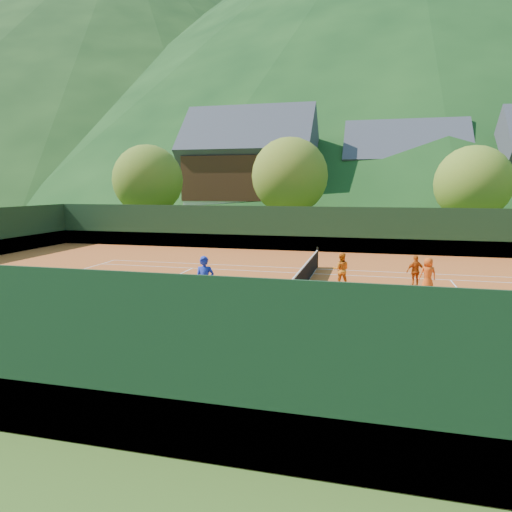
% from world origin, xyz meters
% --- Properties ---
extents(ground, '(400.00, 400.00, 0.00)m').
position_xyz_m(ground, '(0.00, 0.00, 0.00)').
color(ground, '#325119').
rests_on(ground, ground).
extents(clay_court, '(40.00, 24.00, 0.02)m').
position_xyz_m(clay_court, '(0.00, 0.00, 0.01)').
color(clay_court, '#B5501D').
rests_on(clay_court, ground).
extents(mountain_far, '(280.00, 280.00, 110.00)m').
position_xyz_m(mountain_far, '(10.00, 160.00, 55.00)').
color(mountain_far, black).
rests_on(mountain_far, ground).
extents(mountain_far_left, '(260.00, 260.00, 100.00)m').
position_xyz_m(mountain_far_left, '(-90.00, 150.00, 50.00)').
color(mountain_far_left, '#163312').
rests_on(mountain_far_left, ground).
extents(coach, '(0.76, 0.58, 1.87)m').
position_xyz_m(coach, '(-2.95, -3.27, 0.95)').
color(coach, '#192CA6').
rests_on(coach, clay_court).
extents(student_a, '(0.76, 0.61, 1.48)m').
position_xyz_m(student_a, '(1.53, 1.49, 0.76)').
color(student_a, orange).
rests_on(student_a, clay_court).
extents(student_b, '(0.88, 0.63, 1.39)m').
position_xyz_m(student_b, '(4.65, 2.13, 0.72)').
color(student_b, '#CD5A12').
rests_on(student_b, clay_court).
extents(student_c, '(0.78, 0.61, 1.41)m').
position_xyz_m(student_c, '(5.07, 1.45, 0.72)').
color(student_c, '#E75414').
rests_on(student_c, clay_court).
extents(tennis_ball_0, '(0.07, 0.07, 0.07)m').
position_xyz_m(tennis_ball_0, '(-7.23, -6.75, 0.05)').
color(tennis_ball_0, yellow).
rests_on(tennis_ball_0, clay_court).
extents(tennis_ball_1, '(0.07, 0.07, 0.07)m').
position_xyz_m(tennis_ball_1, '(4.54, -1.84, 0.05)').
color(tennis_ball_1, yellow).
rests_on(tennis_ball_1, clay_court).
extents(tennis_ball_2, '(0.07, 0.07, 0.07)m').
position_xyz_m(tennis_ball_2, '(4.70, -2.81, 0.05)').
color(tennis_ball_2, yellow).
rests_on(tennis_ball_2, clay_court).
extents(tennis_ball_3, '(0.07, 0.07, 0.07)m').
position_xyz_m(tennis_ball_3, '(-3.96, -3.33, 0.05)').
color(tennis_ball_3, yellow).
rests_on(tennis_ball_3, clay_court).
extents(tennis_ball_4, '(0.07, 0.07, 0.07)m').
position_xyz_m(tennis_ball_4, '(5.02, -2.67, 0.05)').
color(tennis_ball_4, yellow).
rests_on(tennis_ball_4, clay_court).
extents(tennis_ball_5, '(0.07, 0.07, 0.07)m').
position_xyz_m(tennis_ball_5, '(-7.41, -1.06, 0.05)').
color(tennis_ball_5, yellow).
rests_on(tennis_ball_5, clay_court).
extents(tennis_ball_6, '(0.07, 0.07, 0.07)m').
position_xyz_m(tennis_ball_6, '(-9.22, -3.86, 0.05)').
color(tennis_ball_6, yellow).
rests_on(tennis_ball_6, clay_court).
extents(tennis_ball_7, '(0.07, 0.07, 0.07)m').
position_xyz_m(tennis_ball_7, '(-6.67, -7.13, 0.05)').
color(tennis_ball_7, yellow).
rests_on(tennis_ball_7, clay_court).
extents(tennis_ball_8, '(0.07, 0.07, 0.07)m').
position_xyz_m(tennis_ball_8, '(-5.12, -7.72, 0.05)').
color(tennis_ball_8, yellow).
rests_on(tennis_ball_8, clay_court).
extents(tennis_ball_9, '(0.07, 0.07, 0.07)m').
position_xyz_m(tennis_ball_9, '(1.04, -5.21, 0.05)').
color(tennis_ball_9, yellow).
rests_on(tennis_ball_9, clay_court).
extents(tennis_ball_11, '(0.07, 0.07, 0.07)m').
position_xyz_m(tennis_ball_11, '(3.38, -6.29, 0.05)').
color(tennis_ball_11, yellow).
rests_on(tennis_ball_11, clay_court).
extents(tennis_ball_12, '(0.07, 0.07, 0.07)m').
position_xyz_m(tennis_ball_12, '(-6.07, -8.24, 0.05)').
color(tennis_ball_12, yellow).
rests_on(tennis_ball_12, clay_court).
extents(tennis_ball_13, '(0.07, 0.07, 0.07)m').
position_xyz_m(tennis_ball_13, '(-6.56, -1.50, 0.05)').
color(tennis_ball_13, yellow).
rests_on(tennis_ball_13, clay_court).
extents(tennis_ball_14, '(0.07, 0.07, 0.07)m').
position_xyz_m(tennis_ball_14, '(-7.45, -3.13, 0.05)').
color(tennis_ball_14, yellow).
rests_on(tennis_ball_14, clay_court).
extents(tennis_ball_15, '(0.07, 0.07, 0.07)m').
position_xyz_m(tennis_ball_15, '(-0.98, -1.06, 0.05)').
color(tennis_ball_15, yellow).
rests_on(tennis_ball_15, clay_court).
extents(tennis_ball_16, '(0.07, 0.07, 0.07)m').
position_xyz_m(tennis_ball_16, '(-2.70, -7.01, 0.05)').
color(tennis_ball_16, yellow).
rests_on(tennis_ball_16, clay_court).
extents(tennis_ball_17, '(0.07, 0.07, 0.07)m').
position_xyz_m(tennis_ball_17, '(2.46, -8.90, 0.05)').
color(tennis_ball_17, yellow).
rests_on(tennis_ball_17, clay_court).
extents(tennis_ball_18, '(0.07, 0.07, 0.07)m').
position_xyz_m(tennis_ball_18, '(-8.82, -4.02, 0.05)').
color(tennis_ball_18, yellow).
rests_on(tennis_ball_18, clay_court).
extents(tennis_ball_19, '(0.07, 0.07, 0.07)m').
position_xyz_m(tennis_ball_19, '(-0.25, -5.05, 0.05)').
color(tennis_ball_19, yellow).
rests_on(tennis_ball_19, clay_court).
extents(tennis_ball_20, '(0.07, 0.07, 0.07)m').
position_xyz_m(tennis_ball_20, '(3.48, -4.61, 0.05)').
color(tennis_ball_20, yellow).
rests_on(tennis_ball_20, clay_court).
extents(tennis_ball_21, '(0.07, 0.07, 0.07)m').
position_xyz_m(tennis_ball_21, '(-5.86, -6.90, 0.05)').
color(tennis_ball_21, yellow).
rests_on(tennis_ball_21, clay_court).
extents(tennis_ball_22, '(0.07, 0.07, 0.07)m').
position_xyz_m(tennis_ball_22, '(4.38, -2.34, 0.05)').
color(tennis_ball_22, yellow).
rests_on(tennis_ball_22, clay_court).
extents(tennis_ball_23, '(0.07, 0.07, 0.07)m').
position_xyz_m(tennis_ball_23, '(-5.75, -4.08, 0.05)').
color(tennis_ball_23, yellow).
rests_on(tennis_ball_23, clay_court).
extents(tennis_ball_24, '(0.07, 0.07, 0.07)m').
position_xyz_m(tennis_ball_24, '(-3.73, -8.39, 0.05)').
color(tennis_ball_24, yellow).
rests_on(tennis_ball_24, clay_court).
extents(tennis_ball_25, '(0.07, 0.07, 0.07)m').
position_xyz_m(tennis_ball_25, '(-1.94, -8.97, 0.05)').
color(tennis_ball_25, yellow).
rests_on(tennis_ball_25, clay_court).
extents(court_lines, '(23.83, 11.03, 0.00)m').
position_xyz_m(court_lines, '(0.00, 0.00, 0.02)').
color(court_lines, white).
rests_on(court_lines, clay_court).
extents(tennis_net, '(0.10, 12.07, 1.10)m').
position_xyz_m(tennis_net, '(0.00, 0.00, 0.52)').
color(tennis_net, black).
rests_on(tennis_net, clay_court).
extents(perimeter_fence, '(40.40, 24.24, 3.00)m').
position_xyz_m(perimeter_fence, '(0.00, 0.00, 1.27)').
color(perimeter_fence, black).
rests_on(perimeter_fence, clay_court).
extents(ball_hopper, '(0.57, 0.57, 1.00)m').
position_xyz_m(ball_hopper, '(-7.51, -3.63, 0.77)').
color(ball_hopper, black).
rests_on(ball_hopper, clay_court).
extents(chalet_left, '(13.80, 9.93, 12.92)m').
position_xyz_m(chalet_left, '(-10.00, 30.00, 5.65)').
color(chalet_left, beige).
rests_on(chalet_left, ground).
extents(chalet_mid, '(12.65, 8.82, 11.45)m').
position_xyz_m(chalet_mid, '(6.00, 34.00, 4.99)').
color(chalet_mid, beige).
rests_on(chalet_mid, ground).
extents(tree_a, '(6.00, 6.00, 7.88)m').
position_xyz_m(tree_a, '(-16.00, 18.00, 4.87)').
color(tree_a, '#3C2518').
rests_on(tree_a, ground).
extents(tree_b, '(6.40, 6.40, 8.40)m').
position_xyz_m(tree_b, '(-4.00, 20.00, 5.19)').
color(tree_b, '#3D2718').
rests_on(tree_b, ground).
extents(tree_c, '(5.60, 5.60, 7.35)m').
position_xyz_m(tree_c, '(10.00, 19.00, 4.54)').
color(tree_c, '#41271A').
rests_on(tree_c, ground).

